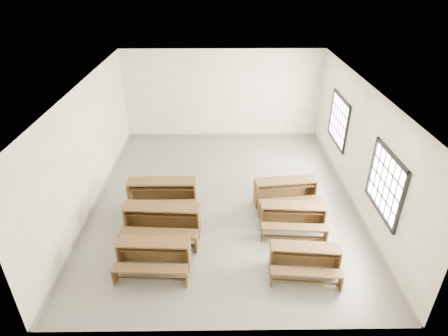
{
  "coord_description": "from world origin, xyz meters",
  "views": [
    {
      "loc": [
        -0.1,
        -8.6,
        5.82
      ],
      "look_at": [
        0.0,
        0.0,
        1.0
      ],
      "focal_mm": 30.0,
      "sensor_mm": 36.0,
      "label": 1
    }
  ],
  "objects_px": {
    "desk_set_4": "(293,216)",
    "desk_set_5": "(285,191)",
    "desk_set_1": "(162,219)",
    "desk_set_3": "(305,258)",
    "desk_set_2": "(162,192)",
    "desk_set_0": "(154,253)"
  },
  "relations": [
    {
      "from": "desk_set_2",
      "to": "desk_set_4",
      "type": "xyz_separation_m",
      "value": [
        3.27,
        -0.97,
        -0.06
      ]
    },
    {
      "from": "desk_set_2",
      "to": "desk_set_3",
      "type": "bearing_deg",
      "value": -36.14
    },
    {
      "from": "desk_set_2",
      "to": "desk_set_3",
      "type": "height_order",
      "value": "desk_set_2"
    },
    {
      "from": "desk_set_0",
      "to": "desk_set_2",
      "type": "distance_m",
      "value": 2.26
    },
    {
      "from": "desk_set_1",
      "to": "desk_set_3",
      "type": "height_order",
      "value": "desk_set_1"
    },
    {
      "from": "desk_set_1",
      "to": "desk_set_5",
      "type": "height_order",
      "value": "desk_set_1"
    },
    {
      "from": "desk_set_3",
      "to": "desk_set_5",
      "type": "bearing_deg",
      "value": 95.89
    },
    {
      "from": "desk_set_2",
      "to": "desk_set_5",
      "type": "xyz_separation_m",
      "value": [
        3.27,
        0.11,
        -0.04
      ]
    },
    {
      "from": "desk_set_1",
      "to": "desk_set_4",
      "type": "bearing_deg",
      "value": 7.0
    },
    {
      "from": "desk_set_0",
      "to": "desk_set_2",
      "type": "bearing_deg",
      "value": 95.61
    },
    {
      "from": "desk_set_0",
      "to": "desk_set_3",
      "type": "height_order",
      "value": "desk_set_0"
    },
    {
      "from": "desk_set_2",
      "to": "desk_set_4",
      "type": "height_order",
      "value": "desk_set_2"
    },
    {
      "from": "desk_set_4",
      "to": "desk_set_5",
      "type": "bearing_deg",
      "value": 94.32
    },
    {
      "from": "desk_set_5",
      "to": "desk_set_3",
      "type": "bearing_deg",
      "value": -96.23
    },
    {
      "from": "desk_set_3",
      "to": "desk_set_4",
      "type": "height_order",
      "value": "desk_set_4"
    },
    {
      "from": "desk_set_1",
      "to": "desk_set_2",
      "type": "xyz_separation_m",
      "value": [
        -0.16,
        1.14,
        0.0
      ]
    },
    {
      "from": "desk_set_3",
      "to": "desk_set_2",
      "type": "bearing_deg",
      "value": 149.36
    },
    {
      "from": "desk_set_2",
      "to": "desk_set_1",
      "type": "bearing_deg",
      "value": -82.06
    },
    {
      "from": "desk_set_0",
      "to": "desk_set_3",
      "type": "relative_size",
      "value": 1.04
    },
    {
      "from": "desk_set_4",
      "to": "desk_set_5",
      "type": "relative_size",
      "value": 0.92
    },
    {
      "from": "desk_set_3",
      "to": "desk_set_4",
      "type": "distance_m",
      "value": 1.43
    },
    {
      "from": "desk_set_3",
      "to": "desk_set_1",
      "type": "bearing_deg",
      "value": 163.62
    }
  ]
}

